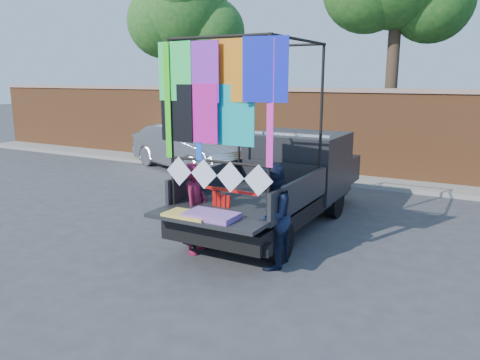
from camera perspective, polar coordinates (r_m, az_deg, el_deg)
The scene contains 9 objects.
ground at distance 8.19m, azimuth -2.07°, elevation -8.38°, with size 90.00×90.00×0.00m, color #38383A.
brick_wall at distance 14.21m, azimuth 12.65°, elevation 5.70°, with size 30.00×0.45×2.61m.
curb at distance 13.75m, azimuth 11.57°, elevation 0.19°, with size 30.00×1.20×0.12m, color gray.
tree_left at distance 18.15m, azimuth -6.81°, elevation 19.29°, with size 4.20×3.30×7.05m.
pickup_truck at distance 9.65m, azimuth 5.82°, elevation 0.22°, with size 2.21×5.56×3.50m.
sedan at distance 15.14m, azimuth -6.59°, elevation 4.03°, with size 1.54×4.42×1.46m, color #AFB0B6.
woman at distance 7.85m, azimuth -5.45°, elevation -3.46°, with size 0.56×0.37×1.53m, color maroon.
man at distance 7.20m, azimuth 3.84°, elevation -4.46°, with size 0.80×0.62×1.64m, color black.
streamer_bundle at distance 7.50m, azimuth -1.77°, elevation -2.71°, with size 0.99×0.10×0.68m.
Camera 1 is at (3.96, -6.56, 2.90)m, focal length 35.00 mm.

